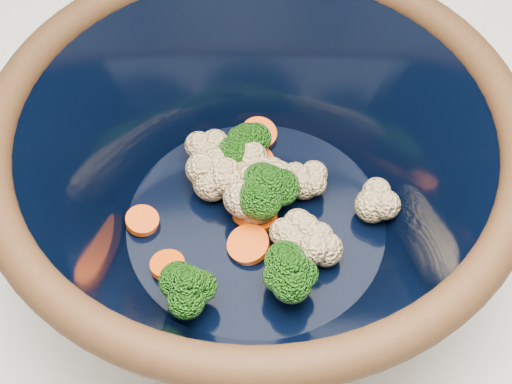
# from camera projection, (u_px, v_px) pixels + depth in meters

# --- Properties ---
(counter) EXTENTS (1.20, 1.20, 0.90)m
(counter) POSITION_uv_depth(u_px,v_px,m) (235.00, 361.00, 1.00)
(counter) COLOR silver
(counter) RESTS_ON ground
(mixing_bowl) EXTENTS (0.39, 0.39, 0.16)m
(mixing_bowl) POSITION_uv_depth(u_px,v_px,m) (256.00, 179.00, 0.51)
(mixing_bowl) COLOR black
(mixing_bowl) RESTS_ON counter
(vegetable_pile) EXTENTS (0.20, 0.18, 0.05)m
(vegetable_pile) POSITION_uv_depth(u_px,v_px,m) (256.00, 200.00, 0.54)
(vegetable_pile) COLOR #608442
(vegetable_pile) RESTS_ON mixing_bowl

